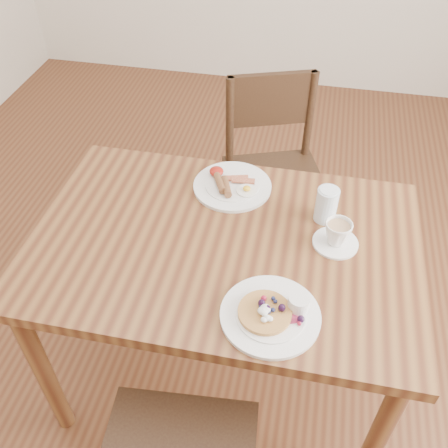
% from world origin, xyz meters
% --- Properties ---
extents(ground, '(5.00, 5.00, 0.00)m').
position_xyz_m(ground, '(0.00, 0.00, 0.00)').
color(ground, '#542B18').
rests_on(ground, ground).
extents(dining_table, '(1.20, 0.80, 0.75)m').
position_xyz_m(dining_table, '(0.00, 0.00, 0.65)').
color(dining_table, brown).
rests_on(dining_table, ground).
extents(chair_far, '(0.54, 0.54, 0.88)m').
position_xyz_m(chair_far, '(0.07, 0.74, 0.49)').
color(chair_far, '#342313').
rests_on(chair_far, ground).
extents(pancake_plate, '(0.27, 0.27, 0.06)m').
position_xyz_m(pancake_plate, '(0.18, -0.25, 0.76)').
color(pancake_plate, white).
rests_on(pancake_plate, dining_table).
extents(breakfast_plate, '(0.27, 0.27, 0.04)m').
position_xyz_m(breakfast_plate, '(-0.03, 0.26, 0.76)').
color(breakfast_plate, white).
rests_on(breakfast_plate, dining_table).
extents(teacup_saucer, '(0.14, 0.14, 0.09)m').
position_xyz_m(teacup_saucer, '(0.34, 0.06, 0.79)').
color(teacup_saucer, white).
rests_on(teacup_saucer, dining_table).
extents(water_glass, '(0.07, 0.07, 0.12)m').
position_xyz_m(water_glass, '(0.30, 0.16, 0.81)').
color(water_glass, silver).
rests_on(water_glass, dining_table).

